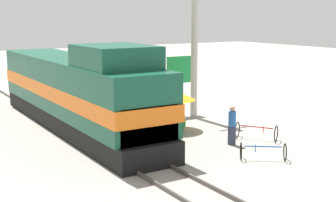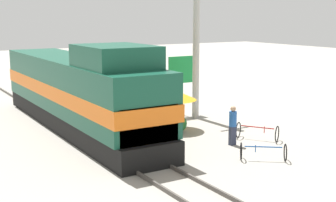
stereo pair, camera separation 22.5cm
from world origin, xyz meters
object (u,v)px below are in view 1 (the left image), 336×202
at_px(vendor_umbrella, 172,95).
at_px(bicycle_spare, 263,151).
at_px(billboard_sign, 179,73).
at_px(locomotive, 78,92).
at_px(bicycle, 256,131).
at_px(utility_pole, 194,39).
at_px(person_bystander, 232,124).

bearing_deg(vendor_umbrella, bicycle_spare, -87.10).
bearing_deg(billboard_sign, locomotive, -176.85).
height_order(vendor_umbrella, bicycle, vendor_umbrella).
bearing_deg(locomotive, billboard_sign, 3.15).
bearing_deg(bicycle_spare, billboard_sign, -154.72).
relative_size(utility_pole, bicycle, 4.36).
bearing_deg(bicycle, billboard_sign, 56.81).
bearing_deg(billboard_sign, vendor_umbrella, -128.99).
height_order(billboard_sign, bicycle, billboard_sign).
relative_size(vendor_umbrella, bicycle, 1.18).
height_order(utility_pole, bicycle, utility_pole).
bearing_deg(utility_pole, bicycle, -92.78).
xyz_separation_m(vendor_umbrella, billboard_sign, (2.25, 2.78, 0.65)).
distance_m(utility_pole, vendor_umbrella, 4.04).
relative_size(vendor_umbrella, bicycle_spare, 1.26).
bearing_deg(person_bystander, vendor_umbrella, 100.51).
bearing_deg(bicycle_spare, vendor_umbrella, -139.80).
height_order(person_bystander, bicycle_spare, person_bystander).
relative_size(locomotive, bicycle_spare, 8.70).
xyz_separation_m(locomotive, billboard_sign, (6.34, 0.35, 0.52)).
relative_size(locomotive, billboard_sign, 4.73).
distance_m(locomotive, utility_pole, 7.12).
bearing_deg(utility_pole, locomotive, 173.76).
bearing_deg(vendor_umbrella, person_bystander, -79.49).
distance_m(billboard_sign, bicycle_spare, 9.52).
bearing_deg(utility_pole, vendor_umbrella, -146.08).
bearing_deg(billboard_sign, bicycle_spare, -102.02).
height_order(bicycle, bicycle_spare, bicycle).
distance_m(billboard_sign, bicycle, 6.89).
distance_m(person_bystander, bicycle_spare, 2.54).
bearing_deg(person_bystander, bicycle, 3.07).
xyz_separation_m(person_bystander, bicycle, (1.56, 0.08, -0.59)).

